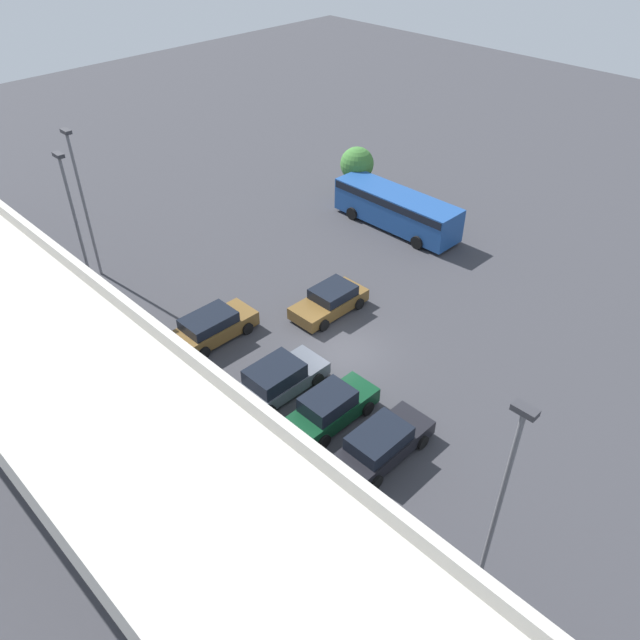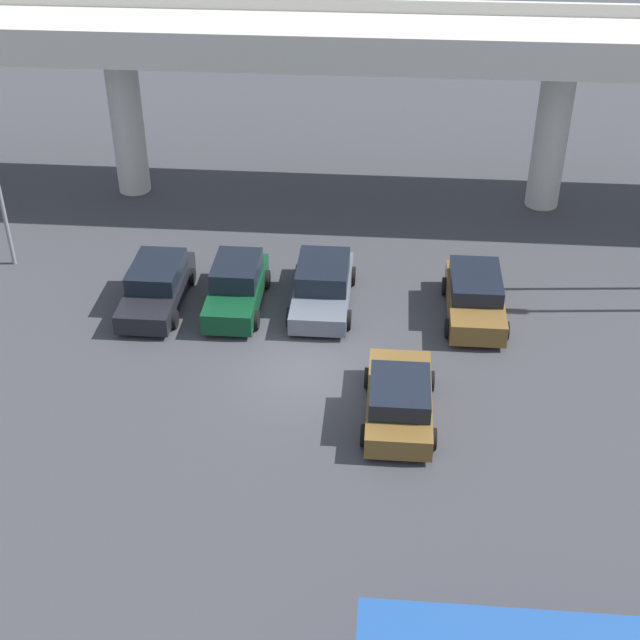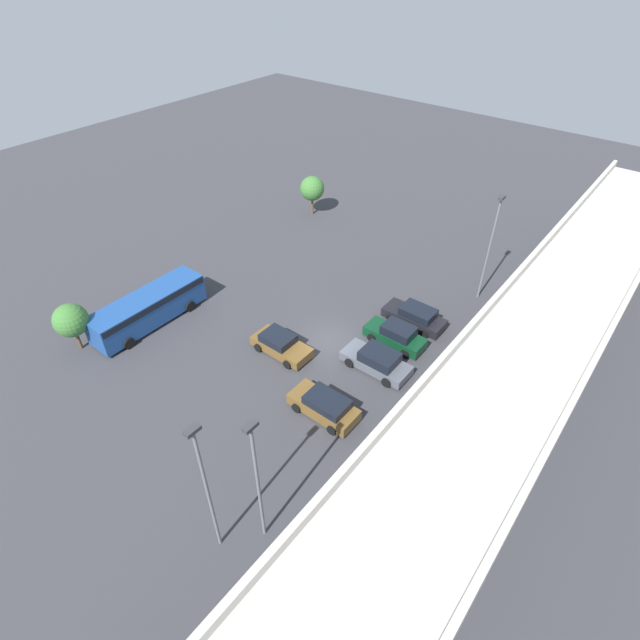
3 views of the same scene
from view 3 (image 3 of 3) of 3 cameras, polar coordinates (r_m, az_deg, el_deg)
ground_plane at (r=36.91m, az=0.99°, el=-2.48°), size 117.54×117.54×0.00m
highway_overpass at (r=28.63m, az=22.79°, el=-3.57°), size 56.28×6.10×7.95m
parked_car_0 at (r=38.77m, az=10.82°, el=0.44°), size 2.13×4.81×1.51m
parked_car_1 at (r=36.67m, az=8.66°, el=-1.73°), size 2.01×4.53×1.68m
parked_car_2 at (r=34.53m, az=6.54°, el=-4.65°), size 2.24×4.89×1.58m
parked_car_3 at (r=35.75m, az=-4.51°, el=-2.79°), size 2.19×4.49×1.45m
parked_car_4 at (r=31.50m, az=0.52°, el=-9.76°), size 2.16×4.53×1.52m
shuttle_bus at (r=39.95m, az=-19.07°, el=1.44°), size 9.14×2.79×2.46m
lamp_post_near_aisle at (r=23.52m, az=-7.22°, el=-17.28°), size 0.70×0.35×8.51m
lamp_post_mid_lot at (r=23.44m, az=-12.94°, el=-17.76°), size 0.70×0.35×8.90m
lamp_post_by_overpass at (r=40.61m, az=18.94°, el=8.40°), size 0.70×0.35×8.90m
tree_front_left at (r=52.84m, az=-0.90°, el=14.79°), size 2.49×2.49×4.09m
tree_front_centre at (r=38.84m, az=-26.60°, el=-0.04°), size 2.42×2.42×3.78m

